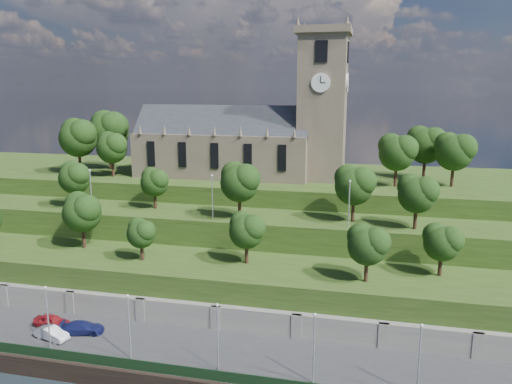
% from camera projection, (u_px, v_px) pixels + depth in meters
% --- Properties ---
extents(promenade, '(160.00, 12.00, 2.00)m').
position_uv_depth(promenade, '(161.00, 353.00, 57.82)').
color(promenade, '#2D2D30').
rests_on(promenade, ground).
extents(quay_wall, '(160.00, 0.50, 2.20)m').
position_uv_depth(quay_wall, '(138.00, 382.00, 52.03)').
color(quay_wall, black).
rests_on(quay_wall, ground).
extents(fence, '(160.00, 0.10, 1.20)m').
position_uv_depth(fence, '(140.00, 365.00, 52.34)').
color(fence, '#163118').
rests_on(fence, promenade).
extents(retaining_wall, '(160.00, 2.10, 5.00)m').
position_uv_depth(retaining_wall, '(180.00, 318.00, 63.20)').
color(retaining_wall, slate).
rests_on(retaining_wall, ground).
extents(embankment_lower, '(160.00, 12.00, 8.00)m').
position_uv_depth(embankment_lower, '(196.00, 289.00, 68.64)').
color(embankment_lower, '#284115').
rests_on(embankment_lower, ground).
extents(embankment_upper, '(160.00, 10.00, 12.00)m').
position_uv_depth(embankment_upper, '(219.00, 250.00, 78.72)').
color(embankment_upper, '#284115').
rests_on(embankment_upper, ground).
extents(hilltop, '(160.00, 32.00, 15.00)m').
position_uv_depth(hilltop, '(251.00, 210.00, 98.44)').
color(hilltop, '#284115').
rests_on(hilltop, ground).
extents(church, '(38.60, 12.35, 27.60)m').
position_uv_depth(church, '(249.00, 136.00, 91.35)').
color(church, brown).
rests_on(church, hilltop).
extents(trees_lower, '(68.19, 9.20, 8.34)m').
position_uv_depth(trees_lower, '(185.00, 225.00, 67.30)').
color(trees_lower, black).
rests_on(trees_lower, embankment_lower).
extents(trees_upper, '(58.70, 8.09, 8.52)m').
position_uv_depth(trees_upper, '(253.00, 182.00, 74.21)').
color(trees_upper, black).
rests_on(trees_upper, embankment_upper).
extents(trees_hilltop, '(75.07, 16.00, 11.81)m').
position_uv_depth(trees_hilltop, '(221.00, 139.00, 91.69)').
color(trees_hilltop, black).
rests_on(trees_hilltop, hilltop).
extents(lamp_posts_promenade, '(60.36, 0.36, 7.57)m').
position_uv_depth(lamp_posts_promenade, '(129.00, 322.00, 53.81)').
color(lamp_posts_promenade, '#B2B2B7').
rests_on(lamp_posts_promenade, promenade).
extents(lamp_posts_upper, '(40.36, 0.36, 6.70)m').
position_uv_depth(lamp_posts_upper, '(212.00, 193.00, 73.82)').
color(lamp_posts_upper, '#B2B2B7').
rests_on(lamp_posts_upper, embankment_upper).
extents(car_left, '(4.45, 1.83, 1.51)m').
position_uv_depth(car_left, '(52.00, 321.00, 62.04)').
color(car_left, maroon).
rests_on(car_left, promenade).
extents(car_middle, '(4.70, 2.55, 1.47)m').
position_uv_depth(car_middle, '(52.00, 333.00, 58.90)').
color(car_middle, silver).
rests_on(car_middle, promenade).
extents(car_right, '(5.45, 3.26, 1.48)m').
position_uv_depth(car_right, '(83.00, 328.00, 60.31)').
color(car_right, '#161B50').
rests_on(car_right, promenade).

